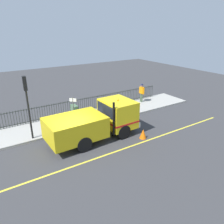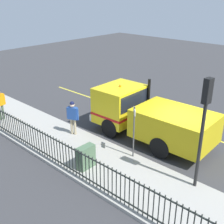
{
  "view_description": "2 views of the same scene",
  "coord_description": "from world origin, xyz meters",
  "px_view_note": "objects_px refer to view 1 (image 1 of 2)",
  "views": [
    {
      "loc": [
        -11.3,
        4.43,
        6.98
      ],
      "look_at": [
        0.75,
        -3.34,
        1.32
      ],
      "focal_mm": 35.13,
      "sensor_mm": 36.0,
      "label": 1
    },
    {
      "loc": [
        10.61,
        5.49,
        6.75
      ],
      "look_at": [
        1.44,
        -2.9,
        1.46
      ],
      "focal_mm": 45.98,
      "sensor_mm": 36.0,
      "label": 2
    }
  ],
  "objects_px": {
    "utility_cabinet": "(75,111)",
    "street_sign": "(73,109)",
    "work_truck": "(99,120)",
    "traffic_cone": "(143,134)",
    "worker_standing": "(113,104)",
    "pedestrian_distant": "(142,91)",
    "traffic_light_near": "(27,96)"
  },
  "relations": [
    {
      "from": "work_truck",
      "to": "utility_cabinet",
      "type": "xyz_separation_m",
      "value": [
        3.89,
        0.04,
        -0.66
      ]
    },
    {
      "from": "utility_cabinet",
      "to": "traffic_cone",
      "type": "relative_size",
      "value": 1.46
    },
    {
      "from": "pedestrian_distant",
      "to": "worker_standing",
      "type": "bearing_deg",
      "value": 107.13
    },
    {
      "from": "traffic_light_near",
      "to": "traffic_cone",
      "type": "distance_m",
      "value": 7.73
    },
    {
      "from": "work_truck",
      "to": "traffic_cone",
      "type": "distance_m",
      "value": 3.07
    },
    {
      "from": "pedestrian_distant",
      "to": "traffic_cone",
      "type": "xyz_separation_m",
      "value": [
        -5.56,
        4.5,
        -0.89
      ]
    },
    {
      "from": "pedestrian_distant",
      "to": "traffic_light_near",
      "type": "bearing_deg",
      "value": 97.33
    },
    {
      "from": "pedestrian_distant",
      "to": "traffic_cone",
      "type": "height_order",
      "value": "pedestrian_distant"
    },
    {
      "from": "traffic_cone",
      "to": "street_sign",
      "type": "distance_m",
      "value": 5.08
    },
    {
      "from": "work_truck",
      "to": "traffic_light_near",
      "type": "bearing_deg",
      "value": -118.62
    },
    {
      "from": "work_truck",
      "to": "traffic_cone",
      "type": "relative_size",
      "value": 9.28
    },
    {
      "from": "utility_cabinet",
      "to": "street_sign",
      "type": "distance_m",
      "value": 2.34
    },
    {
      "from": "traffic_light_near",
      "to": "street_sign",
      "type": "distance_m",
      "value": 3.28
    },
    {
      "from": "work_truck",
      "to": "street_sign",
      "type": "relative_size",
      "value": 2.65
    },
    {
      "from": "traffic_light_near",
      "to": "utility_cabinet",
      "type": "bearing_deg",
      "value": 122.41
    },
    {
      "from": "utility_cabinet",
      "to": "traffic_cone",
      "type": "bearing_deg",
      "value": -156.91
    },
    {
      "from": "work_truck",
      "to": "worker_standing",
      "type": "xyz_separation_m",
      "value": [
        2.31,
        -2.58,
        -0.08
      ]
    },
    {
      "from": "work_truck",
      "to": "utility_cabinet",
      "type": "relative_size",
      "value": 6.37
    },
    {
      "from": "traffic_cone",
      "to": "street_sign",
      "type": "bearing_deg",
      "value": 41.61
    },
    {
      "from": "pedestrian_distant",
      "to": "street_sign",
      "type": "relative_size",
      "value": 0.77
    },
    {
      "from": "work_truck",
      "to": "utility_cabinet",
      "type": "bearing_deg",
      "value": 179.4
    },
    {
      "from": "worker_standing",
      "to": "street_sign",
      "type": "relative_size",
      "value": 0.75
    },
    {
      "from": "work_truck",
      "to": "traffic_cone",
      "type": "xyz_separation_m",
      "value": [
        -1.73,
        -2.36,
        -0.95
      ]
    },
    {
      "from": "pedestrian_distant",
      "to": "traffic_light_near",
      "type": "relative_size",
      "value": 0.43
    },
    {
      "from": "traffic_light_near",
      "to": "work_truck",
      "type": "bearing_deg",
      "value": 68.52
    },
    {
      "from": "worker_standing",
      "to": "traffic_cone",
      "type": "relative_size",
      "value": 2.64
    },
    {
      "from": "utility_cabinet",
      "to": "traffic_cone",
      "type": "height_order",
      "value": "utility_cabinet"
    },
    {
      "from": "work_truck",
      "to": "pedestrian_distant",
      "type": "height_order",
      "value": "work_truck"
    },
    {
      "from": "worker_standing",
      "to": "traffic_light_near",
      "type": "height_order",
      "value": "traffic_light_near"
    },
    {
      "from": "pedestrian_distant",
      "to": "street_sign",
      "type": "bearing_deg",
      "value": 101.23
    },
    {
      "from": "work_truck",
      "to": "worker_standing",
      "type": "distance_m",
      "value": 3.47
    },
    {
      "from": "traffic_light_near",
      "to": "traffic_cone",
      "type": "bearing_deg",
      "value": 64.98
    }
  ]
}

